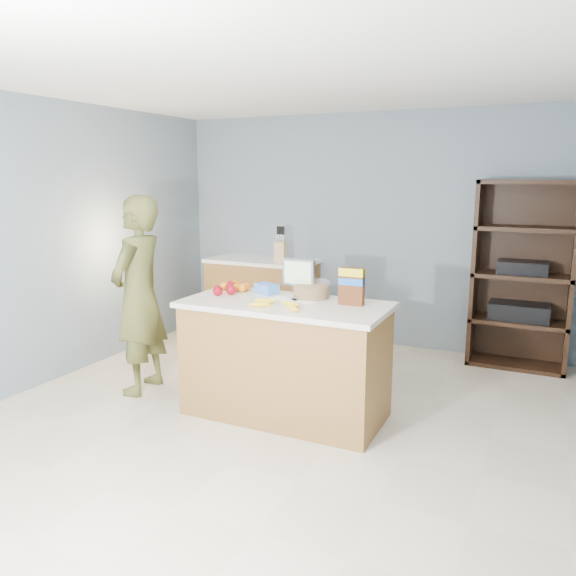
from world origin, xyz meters
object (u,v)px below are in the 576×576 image
at_px(counter_peninsula, 285,364).
at_px(cereal_box, 352,284).
at_px(shelving_unit, 522,278).
at_px(tv, 299,274).
at_px(person, 139,296).

bearing_deg(counter_peninsula, cereal_box, 14.78).
relative_size(shelving_unit, tv, 6.38).
height_order(counter_peninsula, shelving_unit, shelving_unit).
xyz_separation_m(counter_peninsula, shelving_unit, (1.55, 2.05, 0.45)).
xyz_separation_m(counter_peninsula, tv, (-0.04, 0.33, 0.64)).
relative_size(person, cereal_box, 6.10).
height_order(counter_peninsula, tv, tv).
bearing_deg(person, cereal_box, 88.78).
xyz_separation_m(shelving_unit, cereal_box, (-1.07, -1.92, 0.20)).
bearing_deg(person, shelving_unit, 118.98).
xyz_separation_m(person, cereal_box, (1.82, 0.19, 0.22)).
bearing_deg(person, counter_peninsula, 85.53).
distance_m(counter_peninsula, shelving_unit, 2.61).
relative_size(counter_peninsula, person, 0.93).
bearing_deg(tv, person, -163.12).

